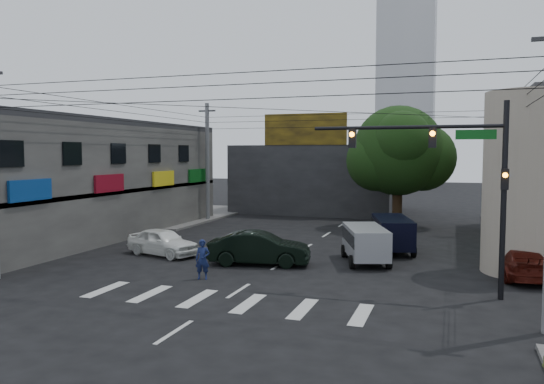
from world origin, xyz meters
The scene contains 17 objects.
ground centered at (0.00, 0.00, 0.00)m, with size 160.00×160.00×0.00m, color black.
sidewalk_far_left centered at (-18.00, 18.00, 0.07)m, with size 16.00×16.00×0.15m, color #514F4C.
building_left centered at (-18.00, 6.00, 3.50)m, with size 14.00×24.00×7.00m, color #403E3B.
corner_column centered at (11.00, 4.00, 4.00)m, with size 4.00×4.00×8.00m, color gray.
building_far centered at (-4.00, 26.00, 3.00)m, with size 14.00×10.00×6.00m, color #232326.
billboard centered at (-4.00, 21.10, 7.30)m, with size 7.00×0.30×2.60m, color olive.
tower_distant centered at (0.00, 70.00, 22.00)m, with size 9.00×9.00×44.00m, color silver.
street_tree centered at (4.00, 17.00, 5.47)m, with size 6.40×6.40×8.70m.
traffic_gantry centered at (7.82, -1.00, 4.83)m, with size 7.10×0.35×7.20m.
utility_pole_far_left centered at (-10.50, 16.00, 4.60)m, with size 0.32×0.32×9.20m, color #59595B.
utility_pole_far_right centered at (10.50, 16.00, 4.60)m, with size 0.32×0.32×9.20m, color #59595B.
dark_sedan centered at (-0.92, 1.81, 0.79)m, with size 5.05×2.57×1.59m, color black.
white_compact centered at (-6.50, 2.36, 0.71)m, with size 4.46×2.78×1.42m, color white.
maroon_sedan centered at (10.50, 2.96, 0.66)m, with size 2.53×4.79×1.32m, color #440F09.
silver_minivan centered at (3.79, 3.93, 0.87)m, with size 2.93×4.39×1.75m, color #9E9FA5, non-canonical shape.
navy_van centered at (4.70, 7.38, 0.92)m, with size 2.83×4.87×1.83m, color black, non-canonical shape.
traffic_officer centered at (-2.18, -1.71, 0.85)m, with size 0.70×0.55×1.69m, color #141E48.
Camera 1 is at (7.76, -21.65, 5.33)m, focal length 35.00 mm.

